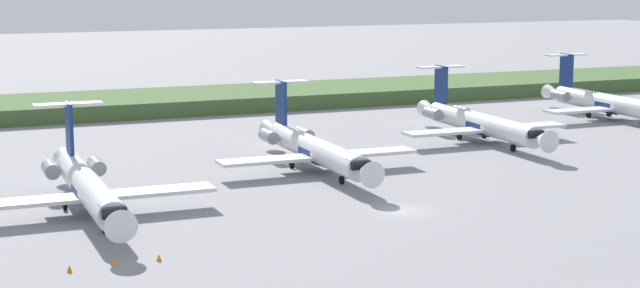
{
  "coord_description": "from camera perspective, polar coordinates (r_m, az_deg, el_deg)",
  "views": [
    {
      "loc": [
        -41.5,
        -81.12,
        22.33
      ],
      "look_at": [
        0.0,
        20.5,
        3.0
      ],
      "focal_mm": 56.1,
      "sensor_mm": 36.0,
      "label": 1
    }
  ],
  "objects": [
    {
      "name": "safety_cone_mid_marker",
      "position": [
        78.27,
        -11.64,
        -6.59
      ],
      "size": [
        0.44,
        0.44,
        0.55
      ],
      "primitive_type": "cone",
      "color": "orange",
      "rests_on": "ground"
    },
    {
      "name": "ground_plane",
      "position": [
        120.7,
        -1.71,
        -0.68
      ],
      "size": [
        500.0,
        500.0,
        0.0
      ],
      "primitive_type": "plane",
      "color": "gray"
    },
    {
      "name": "safety_cone_front_marker",
      "position": [
        77.27,
        -14.1,
        -6.91
      ],
      "size": [
        0.44,
        0.44,
        0.55
      ],
      "primitive_type": "cone",
      "color": "orange",
      "rests_on": "ground"
    },
    {
      "name": "regional_jet_fourth",
      "position": [
        131.98,
        9.08,
        1.24
      ],
      "size": [
        22.81,
        31.0,
        9.0
      ],
      "color": "silver",
      "rests_on": "ground"
    },
    {
      "name": "regional_jet_third",
      "position": [
        111.69,
        -0.39,
        -0.22
      ],
      "size": [
        22.81,
        31.0,
        9.0
      ],
      "color": "silver",
      "rests_on": "ground"
    },
    {
      "name": "regional_jet_second",
      "position": [
        94.71,
        -13.1,
        -2.34
      ],
      "size": [
        22.81,
        31.0,
        9.0
      ],
      "color": "silver",
      "rests_on": "ground"
    },
    {
      "name": "safety_cone_rear_marker",
      "position": [
        78.75,
        -9.17,
        -6.41
      ],
      "size": [
        0.44,
        0.44,
        0.55
      ],
      "primitive_type": "cone",
      "color": "orange",
      "rests_on": "ground"
    },
    {
      "name": "regional_jet_fifth",
      "position": [
        155.97,
        16.06,
        2.31
      ],
      "size": [
        22.81,
        31.0,
        9.0
      ],
      "color": "silver",
      "rests_on": "ground"
    },
    {
      "name": "grass_berm",
      "position": [
        163.3,
        -7.31,
        2.48
      ],
      "size": [
        320.0,
        20.0,
        2.43
      ],
      "primitive_type": "cube",
      "color": "#426033",
      "rests_on": "ground"
    }
  ]
}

